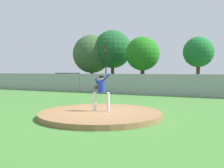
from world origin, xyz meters
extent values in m
plane|color=#427A33|center=(0.00, 6.00, 0.00)|extent=(80.00, 80.00, 0.00)
cube|color=#2B2B2D|center=(0.00, 14.50, 0.00)|extent=(44.00, 7.00, 0.01)
cylinder|color=olive|center=(0.00, 0.00, 0.10)|extent=(5.25, 5.25, 0.21)
cylinder|color=silver|center=(-0.31, 0.06, 0.62)|extent=(0.13, 0.13, 0.82)
cylinder|color=silver|center=(0.24, 0.24, 0.62)|extent=(0.13, 0.13, 0.82)
cylinder|color=navy|center=(-0.04, 0.15, 1.28)|extent=(0.32, 0.32, 0.51)
cylinder|color=navy|center=(0.14, 0.15, 1.64)|extent=(0.44, 0.22, 0.43)
cylinder|color=navy|center=(-0.22, 0.15, 1.41)|extent=(0.29, 0.17, 0.46)
ellipsoid|color=#4C2D14|center=(-0.34, 0.20, 1.24)|extent=(0.20, 0.12, 0.18)
sphere|color=tan|center=(-0.04, 0.15, 1.63)|extent=(0.20, 0.20, 0.20)
cylinder|color=black|center=(-0.04, 0.15, 1.70)|extent=(0.21, 0.21, 0.09)
sphere|color=white|center=(0.54, -0.69, 0.25)|extent=(0.07, 0.07, 0.07)
cube|color=gray|center=(0.00, 10.00, 0.86)|extent=(36.49, 0.03, 1.71)
cylinder|color=slate|center=(-7.30, 10.00, 0.91)|extent=(0.07, 0.07, 1.81)
cube|color=silver|center=(-4.81, 14.03, 0.70)|extent=(2.17, 4.89, 0.75)
cube|color=black|center=(-4.81, 14.03, 1.35)|extent=(1.88, 2.73, 0.56)
cylinder|color=black|center=(-4.71, 15.51, 0.32)|extent=(1.96, 0.76, 0.64)
cylinder|color=black|center=(-4.90, 12.56, 0.32)|extent=(1.96, 0.76, 0.64)
cube|color=#232328|center=(-11.84, 14.60, 0.71)|extent=(1.91, 4.45, 0.77)
cube|color=black|center=(-11.84, 14.60, 1.42)|extent=(1.74, 2.45, 0.65)
cylinder|color=black|center=(-11.83, 15.97, 0.32)|extent=(1.94, 0.65, 0.64)
cylinder|color=black|center=(-11.85, 13.22, 0.32)|extent=(1.94, 0.65, 0.64)
cube|color=#A81919|center=(-1.06, 14.81, 0.66)|extent=(1.87, 4.73, 0.67)
cube|color=black|center=(-1.06, 14.81, 1.28)|extent=(1.68, 2.62, 0.57)
cylinder|color=black|center=(-1.09, 16.27, 0.32)|extent=(1.84, 0.68, 0.64)
cylinder|color=black|center=(-1.03, 13.36, 0.32)|extent=(1.84, 0.68, 0.64)
cone|color=orange|center=(2.47, 12.77, 0.28)|extent=(0.32, 0.32, 0.55)
cube|color=black|center=(2.47, 12.77, 0.02)|extent=(0.40, 0.40, 0.03)
cylinder|color=black|center=(-8.98, 18.98, 2.55)|extent=(0.14, 0.14, 5.11)
cube|color=black|center=(-8.98, 18.80, 4.66)|extent=(0.28, 0.24, 0.90)
sphere|color=red|center=(-8.98, 18.68, 4.93)|extent=(0.18, 0.18, 0.18)
sphere|color=orange|center=(-8.98, 18.68, 4.66)|extent=(0.18, 0.18, 0.18)
sphere|color=green|center=(-8.98, 18.68, 4.39)|extent=(0.18, 0.18, 0.18)
cylinder|color=#4C331E|center=(-13.15, 22.76, 1.25)|extent=(0.46, 0.46, 2.50)
sphere|color=#375A2E|center=(-13.15, 22.76, 4.48)|extent=(5.65, 5.65, 5.65)
cylinder|color=#4C331E|center=(-10.03, 23.32, 1.59)|extent=(0.47, 0.47, 3.19)
sphere|color=#1B5A29|center=(-10.03, 23.32, 5.11)|extent=(5.48, 5.48, 5.48)
cylinder|color=#4C331E|center=(-4.91, 21.48, 1.34)|extent=(0.53, 0.53, 2.68)
sphere|color=#20761A|center=(-4.91, 21.48, 4.22)|extent=(4.40, 4.40, 4.40)
cylinder|color=#4C331E|center=(1.86, 22.52, 1.49)|extent=(0.45, 0.45, 2.99)
sphere|color=#1C6E2D|center=(1.86, 22.52, 4.29)|extent=(3.72, 3.72, 3.72)
camera|label=1|loc=(4.81, -9.34, 1.96)|focal=39.48mm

